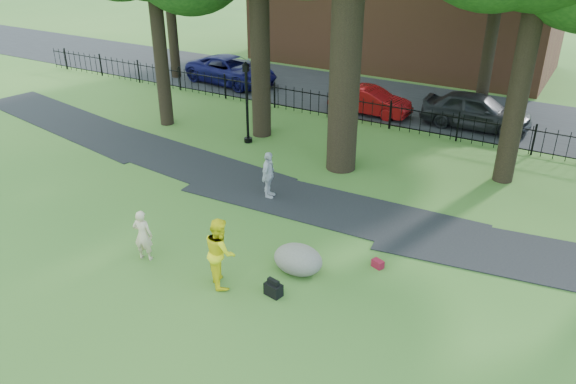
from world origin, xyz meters
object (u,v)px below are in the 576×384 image
Objects in this scene: woman at (143,235)px; boulder at (298,258)px; lamppost at (247,104)px; man at (220,252)px; red_sedan at (370,101)px.

woman reaches higher than boulder.
woman is at bearing -83.48° from lamppost.
boulder is (3.96, 1.64, -0.35)m from woman.
man is 14.86m from red_sedan.
woman is 4.30m from boulder.
woman is 2.53m from man.
man is 1.38× the size of boulder.
lamppost is (-6.45, 7.17, 1.27)m from boulder.
boulder is at bearing -174.06° from woman.
lamppost reaches higher than boulder.
man reaches higher than woman.
boulder is at bearing -163.48° from red_sedan.
red_sedan is at bearing 54.76° from lamppost.
lamppost reaches higher than red_sedan.
woman is 0.39× the size of red_sedan.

